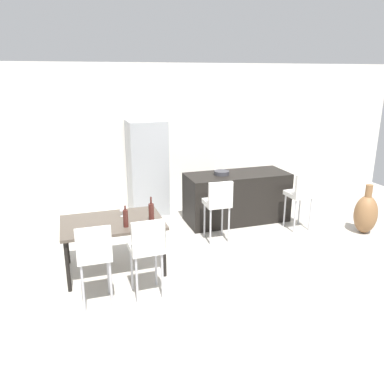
{
  "coord_description": "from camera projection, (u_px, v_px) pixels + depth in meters",
  "views": [
    {
      "loc": [
        -2.42,
        -5.12,
        2.69
      ],
      "look_at": [
        -0.56,
        0.56,
        0.85
      ],
      "focal_mm": 36.05,
      "sensor_mm": 36.0,
      "label": 1
    }
  ],
  "objects": [
    {
      "name": "wine_bottle_far",
      "position": [
        126.0,
        218.0,
        5.09
      ],
      "size": [
        0.07,
        0.07,
        0.3
      ],
      "color": "#471E19",
      "rests_on": "dining_table"
    },
    {
      "name": "kitchen_island",
      "position": [
        237.0,
        197.0,
        7.26
      ],
      "size": [
        1.91,
        0.79,
        0.92
      ],
      "primitive_type": "cube",
      "color": "black",
      "rests_on": "ground_plane"
    },
    {
      "name": "dining_chair_near",
      "position": [
        94.0,
        252.0,
        4.49
      ],
      "size": [
        0.4,
        0.4,
        1.05
      ],
      "color": "silver",
      "rests_on": "ground_plane"
    },
    {
      "name": "ground_plane",
      "position": [
        236.0,
        249.0,
        6.17
      ],
      "size": [
        10.0,
        10.0,
        0.0
      ],
      "primitive_type": "plane",
      "color": "#ADA89E"
    },
    {
      "name": "refrigerator",
      "position": [
        147.0,
        167.0,
        7.59
      ],
      "size": [
        0.72,
        0.68,
        1.84
      ],
      "primitive_type": "cube",
      "color": "#939699",
      "rests_on": "ground_plane"
    },
    {
      "name": "bar_chair_left",
      "position": [
        218.0,
        201.0,
        6.29
      ],
      "size": [
        0.41,
        0.41,
        1.05
      ],
      "color": "silver",
      "rests_on": "ground_plane"
    },
    {
      "name": "wine_bottle_inner",
      "position": [
        151.0,
        212.0,
        5.3
      ],
      "size": [
        0.08,
        0.08,
        0.35
      ],
      "color": "#471E19",
      "rests_on": "dining_table"
    },
    {
      "name": "bar_chair_middle",
      "position": [
        301.0,
        192.0,
        6.75
      ],
      "size": [
        0.42,
        0.42,
        1.05
      ],
      "color": "silver",
      "rests_on": "ground_plane"
    },
    {
      "name": "fruit_bowl",
      "position": [
        222.0,
        173.0,
        7.05
      ],
      "size": [
        0.28,
        0.28,
        0.07
      ],
      "primitive_type": "cylinder",
      "color": "#333338",
      "rests_on": "kitchen_island"
    },
    {
      "name": "dining_chair_far",
      "position": [
        147.0,
        245.0,
        4.68
      ],
      "size": [
        0.41,
        0.41,
        1.05
      ],
      "color": "silver",
      "rests_on": "ground_plane"
    },
    {
      "name": "dining_table",
      "position": [
        112.0,
        226.0,
        5.34
      ],
      "size": [
        1.38,
        0.93,
        0.74
      ],
      "color": "#4C4238",
      "rests_on": "ground_plane"
    },
    {
      "name": "wine_glass_left",
      "position": [
        122.0,
        208.0,
        5.48
      ],
      "size": [
        0.07,
        0.07,
        0.17
      ],
      "color": "silver",
      "rests_on": "dining_table"
    },
    {
      "name": "back_wall",
      "position": [
        187.0,
        135.0,
        8.12
      ],
      "size": [
        10.0,
        0.12,
        2.9
      ],
      "primitive_type": "cube",
      "color": "silver",
      "rests_on": "ground_plane"
    },
    {
      "name": "floor_vase",
      "position": [
        366.0,
        214.0,
        6.72
      ],
      "size": [
        0.39,
        0.39,
        0.88
      ],
      "color": "brown",
      "rests_on": "ground_plane"
    }
  ]
}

